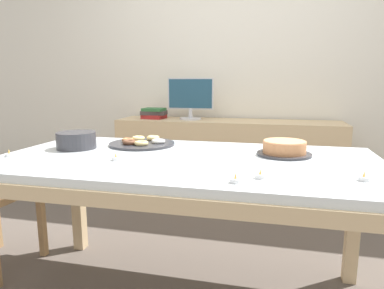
{
  "coord_description": "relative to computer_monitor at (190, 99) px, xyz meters",
  "views": [
    {
      "loc": [
        0.4,
        -1.55,
        1.13
      ],
      "look_at": [
        0.03,
        0.02,
        0.84
      ],
      "focal_mm": 32.0,
      "sensor_mm": 36.0,
      "label": 1
    }
  ],
  "objects": [
    {
      "name": "wall_back",
      "position": [
        0.34,
        0.3,
        0.32
      ],
      "size": [
        8.0,
        0.1,
        2.6
      ],
      "primitive_type": "cube",
      "color": "silver",
      "rests_on": "ground"
    },
    {
      "name": "dining_table",
      "position": [
        0.34,
        -1.5,
        -0.29
      ],
      "size": [
        1.85,
        0.96,
        0.78
      ],
      "color": "silver",
      "rests_on": "ground"
    },
    {
      "name": "sideboard",
      "position": [
        0.34,
        0.0,
        -0.59
      ],
      "size": [
        2.0,
        0.44,
        0.79
      ],
      "color": "#D1B284",
      "rests_on": "ground"
    },
    {
      "name": "computer_monitor",
      "position": [
        0.0,
        0.0,
        0.0
      ],
      "size": [
        0.42,
        0.2,
        0.38
      ],
      "color": "silver",
      "rests_on": "sideboard"
    },
    {
      "name": "book_stack",
      "position": [
        -0.36,
        0.0,
        -0.14
      ],
      "size": [
        0.24,
        0.2,
        0.1
      ],
      "color": "maroon",
      "rests_on": "sideboard"
    },
    {
      "name": "cake_chocolate_round",
      "position": [
        0.8,
        -1.34,
        -0.17
      ],
      "size": [
        0.27,
        0.27,
        0.07
      ],
      "color": "#333338",
      "rests_on": "dining_table"
    },
    {
      "name": "pastry_platter",
      "position": [
        0.02,
        -1.24,
        -0.19
      ],
      "size": [
        0.37,
        0.37,
        0.04
      ],
      "color": "#333338",
      "rests_on": "dining_table"
    },
    {
      "name": "plate_stack",
      "position": [
        -0.29,
        -1.42,
        -0.16
      ],
      "size": [
        0.21,
        0.21,
        0.09
      ],
      "color": "#333338",
      "rests_on": "dining_table"
    },
    {
      "name": "tealight_near_front",
      "position": [
        1.08,
        -1.73,
        -0.2
      ],
      "size": [
        0.04,
        0.04,
        0.04
      ],
      "color": "silver",
      "rests_on": "dining_table"
    },
    {
      "name": "tealight_right_edge",
      "position": [
        0.62,
        -1.87,
        -0.2
      ],
      "size": [
        0.04,
        0.04,
        0.04
      ],
      "color": "silver",
      "rests_on": "dining_table"
    },
    {
      "name": "tealight_centre",
      "position": [
        -0.49,
        -1.69,
        -0.2
      ],
      "size": [
        0.04,
        0.04,
        0.04
      ],
      "color": "silver",
      "rests_on": "dining_table"
    },
    {
      "name": "tealight_left_edge",
      "position": [
        0.71,
        -1.79,
        -0.2
      ],
      "size": [
        0.04,
        0.04,
        0.04
      ],
      "color": "silver",
      "rests_on": "dining_table"
    },
    {
      "name": "tealight_near_cakes",
      "position": [
        0.05,
        -1.64,
        -0.2
      ],
      "size": [
        0.04,
        0.04,
        0.04
      ],
      "color": "silver",
      "rests_on": "dining_table"
    }
  ]
}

